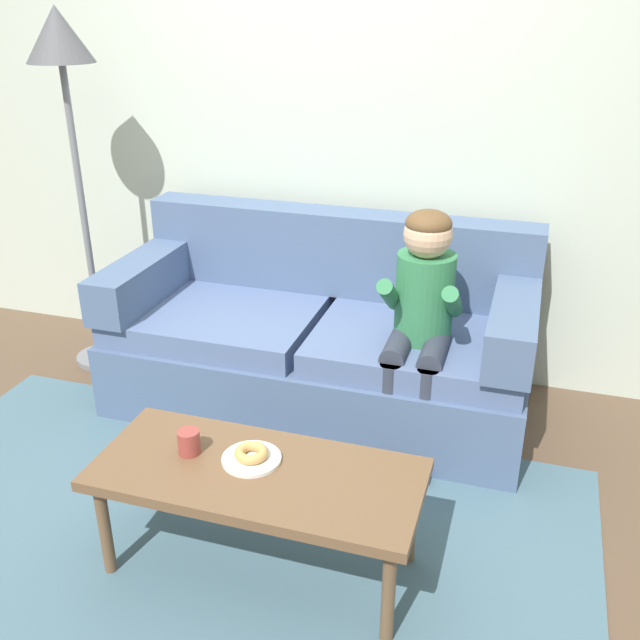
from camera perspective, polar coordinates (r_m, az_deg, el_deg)
The scene contains 11 objects.
ground at distance 3.12m, azimuth -6.97°, elevation -13.69°, with size 10.00×10.00×0.00m, color brown.
wall_back at distance 3.80m, azimuth 0.78°, elevation 16.66°, with size 8.00×0.10×2.80m, color beige.
area_rug at distance 2.95m, azimuth -9.01°, elevation -16.42°, with size 2.95×1.72×0.01m, color #476675.
couch at distance 3.57m, azimuth 0.09°, elevation -1.75°, with size 2.03×0.90×0.93m.
coffee_table at distance 2.55m, azimuth -5.01°, elevation -12.65°, with size 1.15×0.50×0.43m.
person_child at distance 3.15m, azimuth 8.06°, elevation 0.82°, with size 0.34×0.58×1.10m.
plate at distance 2.56m, azimuth -5.48°, elevation -10.97°, with size 0.21×0.21×0.01m, color white.
donut at distance 2.55m, azimuth -5.50°, elevation -10.51°, with size 0.12×0.12×0.04m, color tan.
mug at distance 2.61m, azimuth -10.45°, elevation -9.54°, with size 0.08×0.08×0.09m, color #993D38.
toy_controller at distance 3.32m, azimuth -15.73°, elevation -11.47°, with size 0.23×0.09×0.05m.
floor_lamp at distance 3.89m, azimuth -19.74°, elevation 17.71°, with size 0.33×0.33×1.88m.
Camera 1 is at (1.08, -2.21, 1.93)m, focal length 40.11 mm.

